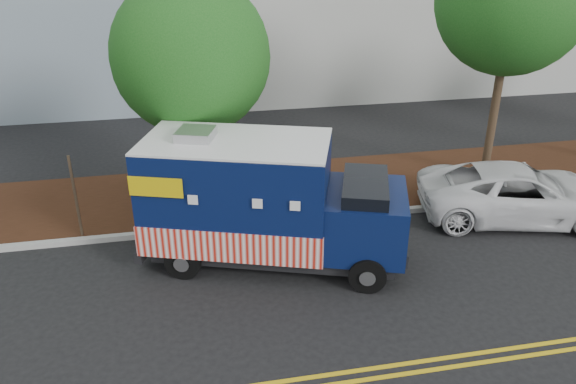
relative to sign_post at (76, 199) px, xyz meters
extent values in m
plane|color=black|center=(3.74, -1.55, -1.20)|extent=(120.00, 120.00, 0.00)
cube|color=#9E9E99|center=(3.74, -0.15, -1.12)|extent=(120.00, 0.18, 0.15)
cube|color=black|center=(3.74, 1.95, -1.12)|extent=(120.00, 4.00, 0.15)
cylinder|color=#38281C|center=(3.19, 1.67, 0.45)|extent=(0.26, 0.26, 3.30)
sphere|color=#185217|center=(3.19, 1.67, 3.16)|extent=(4.25, 4.25, 4.25)
cylinder|color=#38281C|center=(12.31, 1.58, 1.07)|extent=(0.26, 0.26, 4.54)
cube|color=#473828|center=(0.00, 0.00, 0.00)|extent=(0.06, 0.06, 2.40)
cube|color=black|center=(4.82, -1.90, -0.77)|extent=(6.00, 3.64, 0.28)
cube|color=#091540|center=(3.96, -1.61, 0.62)|extent=(4.78, 3.57, 2.43)
cube|color=#B8180B|center=(3.96, -1.61, -0.24)|extent=(4.84, 3.64, 0.76)
cube|color=white|center=(3.96, -1.61, 1.86)|extent=(4.78, 3.57, 0.06)
cube|color=#B7B7BA|center=(3.09, -1.31, 1.99)|extent=(1.03, 1.03, 0.22)
cube|color=#091540|center=(6.84, -2.58, 0.07)|extent=(2.43, 2.65, 1.42)
cube|color=black|center=(6.79, -2.56, 0.75)|extent=(1.59, 2.20, 0.66)
cube|color=black|center=(7.72, -2.88, -0.41)|extent=(0.73, 1.95, 0.30)
cube|color=black|center=(1.89, -0.91, -0.74)|extent=(0.90, 2.22, 0.28)
cube|color=#B7B7BA|center=(1.92, -0.92, 0.68)|extent=(0.62, 1.74, 1.93)
cube|color=#B7B7BA|center=(4.63, -0.56, 0.68)|extent=(1.74, 0.62, 1.12)
cube|color=#DDBB0B|center=(2.13, -2.26, 1.18)|extent=(1.16, 0.41, 0.46)
cube|color=#DDBB0B|center=(2.90, 0.02, 1.18)|extent=(1.16, 0.41, 0.46)
cylinder|color=black|center=(6.60, -3.59, -0.77)|extent=(0.90, 0.54, 0.85)
cylinder|color=black|center=(7.27, -1.63, -0.77)|extent=(0.90, 0.54, 0.85)
cylinder|color=black|center=(2.57, -2.23, -0.77)|extent=(0.90, 0.54, 0.85)
cylinder|color=black|center=(3.23, -0.27, -0.77)|extent=(0.90, 0.54, 0.85)
imported|color=white|center=(11.85, -0.99, -0.44)|extent=(5.87, 3.69, 1.51)
camera|label=1|loc=(2.82, -13.59, 6.28)|focal=35.00mm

